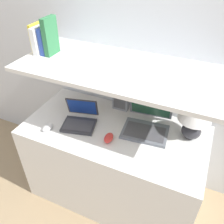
# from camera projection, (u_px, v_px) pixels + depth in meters

# --- Properties ---
(ground_plane) EXTENTS (12.00, 12.00, 0.00)m
(ground_plane) POSITION_uv_depth(u_px,v_px,m) (97.00, 222.00, 1.97)
(ground_plane) COLOR #9E8460
(wall_back) EXTENTS (6.00, 0.05, 2.40)m
(wall_back) POSITION_uv_depth(u_px,v_px,m) (136.00, 53.00, 1.80)
(wall_back) COLOR silver
(wall_back) RESTS_ON ground_plane
(desk) EXTENTS (1.37, 0.68, 0.75)m
(desk) POSITION_uv_depth(u_px,v_px,m) (114.00, 163.00, 2.00)
(desk) COLOR white
(desk) RESTS_ON ground_plane
(back_riser) EXTENTS (1.37, 0.04, 1.20)m
(back_riser) POSITION_uv_depth(u_px,v_px,m) (130.00, 118.00, 2.13)
(back_riser) COLOR silver
(back_riser) RESTS_ON ground_plane
(shelf) EXTENTS (1.37, 0.62, 0.03)m
(shelf) POSITION_uv_depth(u_px,v_px,m) (119.00, 69.00, 1.55)
(shelf) COLOR white
(shelf) RESTS_ON back_riser
(table_lamp) EXTENTS (0.23, 0.23, 0.30)m
(table_lamp) POSITION_uv_depth(u_px,v_px,m) (195.00, 115.00, 1.59)
(table_lamp) COLOR #2D2D33
(table_lamp) RESTS_ON desk
(laptop_large) EXTENTS (0.36, 0.35, 0.23)m
(laptop_large) POSITION_uv_depth(u_px,v_px,m) (147.00, 124.00, 1.75)
(laptop_large) COLOR slate
(laptop_large) RESTS_ON desk
(laptop_small) EXTENTS (0.29, 0.29, 0.18)m
(laptop_small) POSITION_uv_depth(u_px,v_px,m) (80.00, 119.00, 1.80)
(laptop_small) COLOR #333338
(laptop_small) RESTS_ON desk
(computer_mouse) EXTENTS (0.07, 0.11, 0.04)m
(computer_mouse) POSITION_uv_depth(u_px,v_px,m) (109.00, 138.00, 1.67)
(computer_mouse) COLOR red
(computer_mouse) RESTS_ON desk
(second_mouse) EXTENTS (0.07, 0.10, 0.04)m
(second_mouse) POSITION_uv_depth(u_px,v_px,m) (48.00, 127.00, 1.76)
(second_mouse) COLOR white
(second_mouse) RESTS_ON desk
(router_box) EXTENTS (0.13, 0.06, 0.14)m
(router_box) POSITION_uv_depth(u_px,v_px,m) (121.00, 102.00, 1.94)
(router_box) COLOR gray
(router_box) RESTS_ON desk
(book_yellow) EXTENTS (0.02, 0.12, 0.20)m
(book_yellow) POSITION_uv_depth(u_px,v_px,m) (37.00, 38.00, 1.69)
(book_yellow) COLOR gold
(book_yellow) RESTS_ON shelf
(book_white) EXTENTS (0.04, 0.17, 0.19)m
(book_white) POSITION_uv_depth(u_px,v_px,m) (41.00, 39.00, 1.68)
(book_white) COLOR silver
(book_white) RESTS_ON shelf
(book_blue) EXTENTS (0.04, 0.13, 0.19)m
(book_blue) POSITION_uv_depth(u_px,v_px,m) (46.00, 40.00, 1.67)
(book_blue) COLOR #284293
(book_blue) RESTS_ON shelf
(book_green) EXTENTS (0.04, 0.14, 0.26)m
(book_green) POSITION_uv_depth(u_px,v_px,m) (50.00, 36.00, 1.63)
(book_green) COLOR #2D7042
(book_green) RESTS_ON shelf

